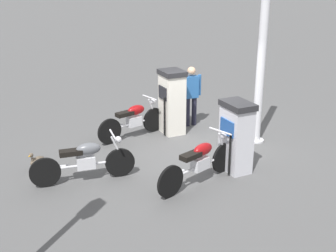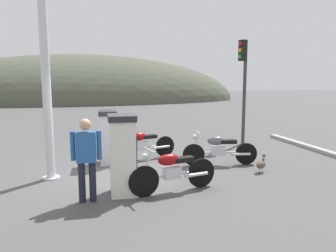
{
  "view_description": "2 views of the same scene",
  "coord_description": "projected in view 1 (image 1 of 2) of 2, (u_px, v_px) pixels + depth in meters",
  "views": [
    {
      "loc": [
        5.15,
        7.75,
        3.99
      ],
      "look_at": [
        0.82,
        0.34,
        0.88
      ],
      "focal_mm": 46.57,
      "sensor_mm": 36.0,
      "label": 1
    },
    {
      "loc": [
        -1.22,
        -7.56,
        2.3
      ],
      "look_at": [
        1.27,
        0.51,
        1.1
      ],
      "focal_mm": 34.18,
      "sensor_mm": 36.0,
      "label": 2
    }
  ],
  "objects": [
    {
      "name": "motorcycle_far_pump",
      "position": [
        199.0,
        161.0,
        8.44
      ],
      "size": [
        2.09,
        0.71,
        0.95
      ],
      "color": "black",
      "rests_on": "ground"
    },
    {
      "name": "motorcycle_near_pump",
      "position": [
        133.0,
        119.0,
        10.77
      ],
      "size": [
        1.95,
        0.56,
        0.96
      ],
      "color": "black",
      "rests_on": "ground"
    },
    {
      "name": "fuel_pump_far",
      "position": [
        236.0,
        136.0,
        8.9
      ],
      "size": [
        0.58,
        0.76,
        1.49
      ],
      "color": "silver",
      "rests_on": "ground"
    },
    {
      "name": "fuel_pump_near",
      "position": [
        172.0,
        102.0,
        10.96
      ],
      "size": [
        0.63,
        0.71,
        1.63
      ],
      "color": "silver",
      "rests_on": "ground"
    },
    {
      "name": "motorcycle_extra",
      "position": [
        85.0,
        160.0,
        8.53
      ],
      "size": [
        2.03,
        0.73,
        0.94
      ],
      "color": "black",
      "rests_on": "ground"
    },
    {
      "name": "attendant_person",
      "position": [
        191.0,
        93.0,
        11.45
      ],
      "size": [
        0.58,
        0.24,
        1.6
      ],
      "color": "#1E1E2D",
      "rests_on": "ground"
    },
    {
      "name": "canopy_support_pole",
      "position": [
        262.0,
        52.0,
        9.94
      ],
      "size": [
        0.4,
        0.4,
        4.52
      ],
      "color": "silver",
      "rests_on": "ground"
    },
    {
      "name": "ground_plane",
      "position": [
        191.0,
        151.0,
        10.09
      ],
      "size": [
        120.0,
        120.0,
        0.0
      ],
      "primitive_type": "plane",
      "color": "#4C4C4C"
    },
    {
      "name": "wandering_duck",
      "position": [
        37.0,
        161.0,
        9.05
      ],
      "size": [
        0.42,
        0.35,
        0.45
      ],
      "color": "brown",
      "rests_on": "ground"
    }
  ]
}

